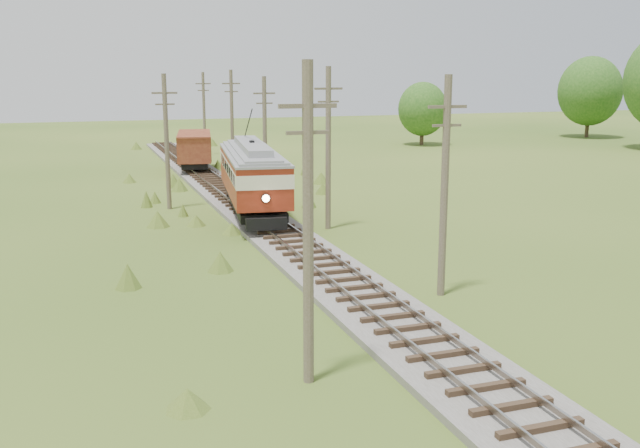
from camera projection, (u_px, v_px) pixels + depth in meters
name	position (u px, v px, depth m)	size (l,w,h in m)	color
railbed_main	(260.00, 219.00, 42.02)	(3.60, 96.00, 0.57)	#605B54
streetcar	(252.00, 172.00, 43.00)	(4.81, 13.33, 6.04)	black
gondola	(195.00, 148.00, 63.03)	(4.26, 9.02, 2.88)	black
gravel_pile	(270.00, 180.00, 54.86)	(3.24, 3.44, 1.18)	gray
utility_pole_r_2	(445.00, 185.00, 27.41)	(1.60, 0.30, 8.60)	brown
utility_pole_r_3	(328.00, 147.00, 39.35)	(1.60, 0.30, 9.00)	brown
utility_pole_r_4	(265.00, 134.00, 51.36)	(1.60, 0.30, 8.40)	brown
utility_pole_r_5	(232.00, 119.00, 63.45)	(1.60, 0.30, 8.90)	brown
utility_pole_r_6	(204.00, 113.00, 75.42)	(1.60, 0.30, 8.70)	brown
utility_pole_l_a	(308.00, 224.00, 19.42)	(1.60, 0.30, 9.00)	brown
utility_pole_l_b	(167.00, 140.00, 45.25)	(1.60, 0.30, 8.60)	brown
tree_right_5	(590.00, 91.00, 95.65)	(8.40, 8.40, 10.82)	#38281C
tree_mid_b	(423.00, 109.00, 85.87)	(5.88, 5.88, 7.57)	#38281C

